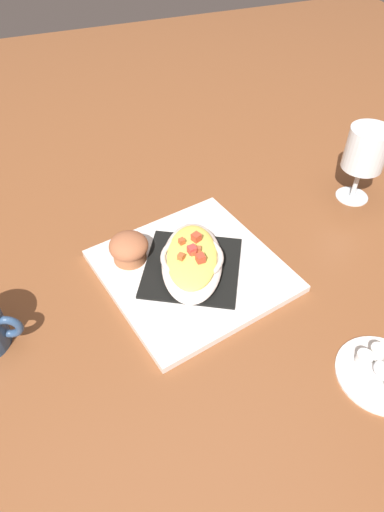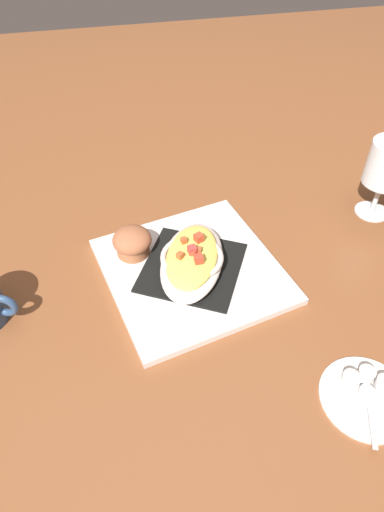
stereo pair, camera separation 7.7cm
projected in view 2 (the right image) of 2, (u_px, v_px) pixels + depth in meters
ground_plane at (192, 273)px, 0.80m from camera, size 2.60×2.60×0.00m
square_plate at (192, 271)px, 0.79m from camera, size 0.35×0.35×0.01m
folded_napkin at (192, 267)px, 0.79m from camera, size 0.22×0.22×0.00m
gratin_dish at (192, 259)px, 0.77m from camera, size 0.17×0.22×0.05m
muffin at (132, 242)px, 0.80m from camera, size 0.07×0.07×0.05m
creamer_saucer at (366, 397)px, 0.63m from camera, size 0.13×0.13×0.01m
spoon at (369, 398)px, 0.62m from camera, size 0.05×0.09×0.01m
creamer_cup_0 at (384, 383)px, 0.63m from camera, size 0.02×0.02×0.02m
creamer_cup_1 at (366, 374)px, 0.64m from camera, size 0.02×0.02×0.02m
creamer_cup_2 at (351, 379)px, 0.63m from camera, size 0.02×0.02×0.02m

